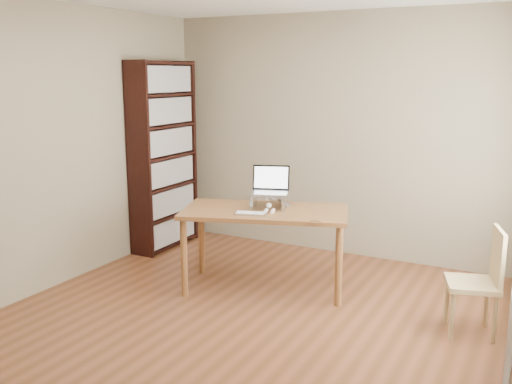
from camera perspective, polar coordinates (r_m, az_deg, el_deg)
name	(u,v)px	position (r m, az deg, el deg)	size (l,w,h in m)	color
room	(242,166)	(4.18, -1.44, 2.66)	(4.04, 4.54, 2.64)	#562F16
bookshelf	(164,156)	(6.50, -9.22, 3.58)	(0.30, 0.90, 2.10)	black
desk	(265,219)	(5.19, 0.90, -2.75)	(1.64, 1.17, 0.75)	brown
laptop_stand	(269,199)	(5.22, 1.31, -0.71)	(0.32, 0.25, 0.13)	silver
laptop	(272,186)	(5.25, 1.61, 0.59)	(0.40, 0.38, 0.24)	silver
keyboard	(250,213)	(5.00, -0.56, -2.16)	(0.29, 0.19, 0.02)	silver
coaster	(315,222)	(4.77, 5.93, -2.99)	(0.10, 0.10, 0.01)	brown
cat	(274,201)	(5.24, 1.84, -0.87)	(0.25, 0.48, 0.16)	#483F38
chair	(481,279)	(4.65, 21.62, -8.11)	(0.46, 0.46, 0.84)	tan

